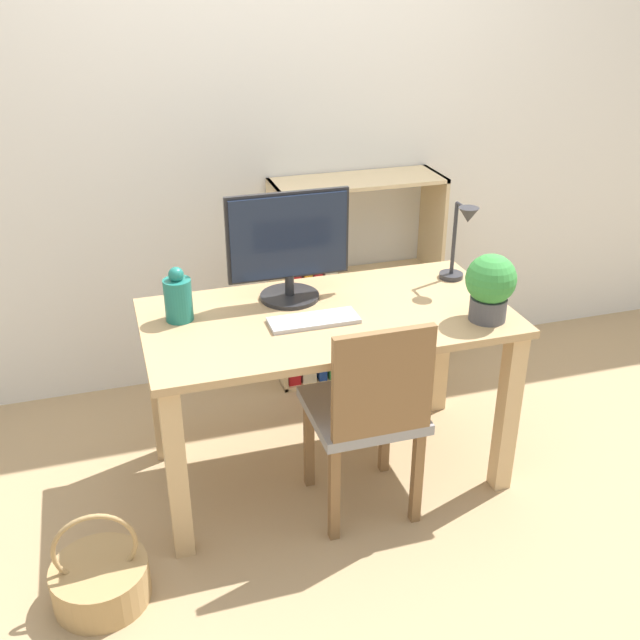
{
  "coord_description": "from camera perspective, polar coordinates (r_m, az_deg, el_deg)",
  "views": [
    {
      "loc": [
        -0.77,
        -2.42,
        1.97
      ],
      "look_at": [
        0.0,
        0.1,
        0.65
      ],
      "focal_mm": 42.0,
      "sensor_mm": 36.0,
      "label": 1
    }
  ],
  "objects": [
    {
      "name": "ground_plane",
      "position": [
        3.21,
        0.53,
        -11.26
      ],
      "size": [
        10.0,
        10.0,
        0.0
      ],
      "primitive_type": "plane",
      "color": "tan"
    },
    {
      "name": "wall_back",
      "position": [
        3.51,
        -4.2,
        15.53
      ],
      "size": [
        8.0,
        0.05,
        2.6
      ],
      "color": "silver",
      "rests_on": "ground_plane"
    },
    {
      "name": "desk",
      "position": [
        2.88,
        0.58,
        -1.85
      ],
      "size": [
        1.39,
        0.72,
        0.73
      ],
      "color": "tan",
      "rests_on": "ground_plane"
    },
    {
      "name": "monitor",
      "position": [
        2.87,
        -2.42,
        5.87
      ],
      "size": [
        0.48,
        0.23,
        0.43
      ],
      "color": "#232326",
      "rests_on": "desk"
    },
    {
      "name": "keyboard",
      "position": [
        2.76,
        -0.48,
        -0.03
      ],
      "size": [
        0.33,
        0.12,
        0.02
      ],
      "color": "#B2B2B7",
      "rests_on": "desk"
    },
    {
      "name": "vase",
      "position": [
        2.79,
        -10.76,
        1.7
      ],
      "size": [
        0.1,
        0.1,
        0.21
      ],
      "color": "#1E7266",
      "rests_on": "desk"
    },
    {
      "name": "desk_lamp",
      "position": [
        3.07,
        10.71,
        6.28
      ],
      "size": [
        0.1,
        0.19,
        0.34
      ],
      "color": "#2D2D33",
      "rests_on": "desk"
    },
    {
      "name": "potted_plant",
      "position": [
        2.8,
        12.85,
        2.6
      ],
      "size": [
        0.19,
        0.19,
        0.26
      ],
      "color": "#4C4C51",
      "rests_on": "desk"
    },
    {
      "name": "chair",
      "position": [
        2.73,
        3.74,
        -6.87
      ],
      "size": [
        0.4,
        0.4,
        0.85
      ],
      "rotation": [
        0.0,
        0.0,
        -0.15
      ],
      "color": "gray",
      "rests_on": "ground_plane"
    },
    {
      "name": "bookshelf",
      "position": [
        3.68,
        0.52,
        1.98
      ],
      "size": [
        0.81,
        0.28,
        1.01
      ],
      "color": "#D8BC8C",
      "rests_on": "ground_plane"
    },
    {
      "name": "basket",
      "position": [
        2.73,
        -16.38,
        -18.45
      ],
      "size": [
        0.32,
        0.32,
        0.36
      ],
      "color": "tan",
      "rests_on": "ground_plane"
    }
  ]
}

